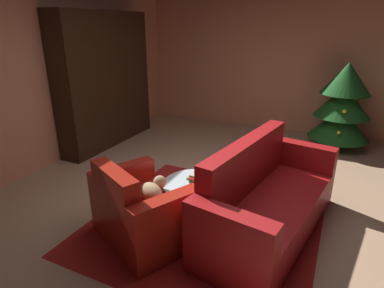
{
  "coord_description": "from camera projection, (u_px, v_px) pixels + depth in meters",
  "views": [
    {
      "loc": [
        1.27,
        -3.13,
        2.02
      ],
      "look_at": [
        -0.17,
        -0.11,
        0.77
      ],
      "focal_mm": 29.92,
      "sensor_mm": 36.0,
      "label": 1
    }
  ],
  "objects": [
    {
      "name": "book_stack_on_table",
      "position": [
        198.0,
        180.0,
        3.25
      ],
      "size": [
        0.22,
        0.18,
        0.13
      ],
      "color": "gray",
      "rests_on": "coffee_table"
    },
    {
      "name": "wall_back",
      "position": [
        275.0,
        60.0,
        6.19
      ],
      "size": [
        5.38,
        0.06,
        2.74
      ],
      "primitive_type": "cube",
      "color": "tan",
      "rests_on": "ground"
    },
    {
      "name": "ground_plane",
      "position": [
        208.0,
        202.0,
        3.87
      ],
      "size": [
        7.88,
        7.88,
        0.0
      ],
      "primitive_type": "plane",
      "color": "tan"
    },
    {
      "name": "armchair_red",
      "position": [
        141.0,
        212.0,
        3.13
      ],
      "size": [
        1.19,
        1.07,
        0.82
      ],
      "color": "maroon",
      "rests_on": "ground"
    },
    {
      "name": "area_rug",
      "position": [
        205.0,
        223.0,
        3.47
      ],
      "size": [
        2.31,
        2.32,
        0.01
      ],
      "primitive_type": "cube",
      "color": "maroon",
      "rests_on": "ground"
    },
    {
      "name": "coffee_table",
      "position": [
        197.0,
        187.0,
        3.33
      ],
      "size": [
        0.71,
        0.71,
        0.47
      ],
      "color": "black",
      "rests_on": "ground"
    },
    {
      "name": "wall_left",
      "position": [
        34.0,
        74.0,
        4.46
      ],
      "size": [
        0.06,
        6.69,
        2.74
      ],
      "primitive_type": "cube",
      "color": "tan",
      "rests_on": "ground"
    },
    {
      "name": "decorated_tree",
      "position": [
        343.0,
        105.0,
        5.36
      ],
      "size": [
        1.0,
        1.0,
        1.45
      ],
      "color": "brown",
      "rests_on": "ground"
    },
    {
      "name": "bookshelf_unit",
      "position": [
        112.0,
        80.0,
        5.58
      ],
      "size": [
        0.37,
        2.03,
        2.23
      ],
      "color": "black",
      "rests_on": "ground"
    },
    {
      "name": "bottle_on_table",
      "position": [
        214.0,
        176.0,
        3.19
      ],
      "size": [
        0.07,
        0.07,
        0.31
      ],
      "color": "#552414",
      "rests_on": "coffee_table"
    },
    {
      "name": "couch_red",
      "position": [
        266.0,
        202.0,
        3.26
      ],
      "size": [
        1.09,
        2.08,
        0.94
      ],
      "color": "maroon",
      "rests_on": "ground"
    }
  ]
}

